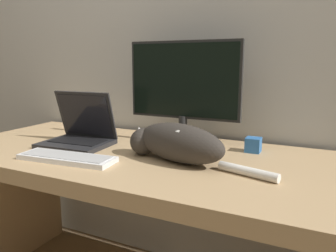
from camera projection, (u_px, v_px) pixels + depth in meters
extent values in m
cube|color=silver|center=(173.00, 29.00, 1.71)|extent=(6.40, 0.06, 2.60)
cube|color=tan|center=(128.00, 158.00, 1.42)|extent=(1.67, 0.79, 0.06)
cube|color=tan|center=(10.00, 204.00, 1.83)|extent=(0.04, 0.72, 0.69)
cylinder|color=#282828|center=(183.00, 141.00, 1.54)|extent=(0.23, 0.23, 0.02)
cylinder|color=#282828|center=(183.00, 128.00, 1.53)|extent=(0.04, 0.04, 0.11)
cube|color=#282828|center=(184.00, 80.00, 1.49)|extent=(0.54, 0.02, 0.35)
cube|color=black|center=(183.00, 80.00, 1.48)|extent=(0.51, 0.01, 0.33)
cube|color=#232326|center=(76.00, 144.00, 1.50)|extent=(0.31, 0.25, 0.02)
cube|color=black|center=(78.00, 141.00, 1.51)|extent=(0.25, 0.14, 0.00)
cube|color=#232326|center=(86.00, 115.00, 1.55)|extent=(0.30, 0.09, 0.23)
cube|color=black|center=(85.00, 115.00, 1.54)|extent=(0.27, 0.08, 0.20)
cube|color=white|center=(67.00, 158.00, 1.27)|extent=(0.40, 0.15, 0.02)
cube|color=#B3B3B3|center=(67.00, 155.00, 1.27)|extent=(0.37, 0.13, 0.00)
ellipsoid|color=#332D28|center=(179.00, 143.00, 1.25)|extent=(0.42, 0.24, 0.15)
ellipsoid|color=white|center=(183.00, 133.00, 1.22)|extent=(0.20, 0.15, 0.06)
sphere|color=#332D28|center=(143.00, 142.00, 1.35)|extent=(0.11, 0.11, 0.11)
cone|color=white|center=(139.00, 130.00, 1.36)|extent=(0.03, 0.03, 0.03)
cone|color=white|center=(147.00, 132.00, 1.32)|extent=(0.03, 0.03, 0.03)
cylinder|color=white|center=(248.00, 172.00, 1.10)|extent=(0.22, 0.09, 0.03)
cube|color=#2D6BB7|center=(253.00, 145.00, 1.39)|extent=(0.06, 0.06, 0.06)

